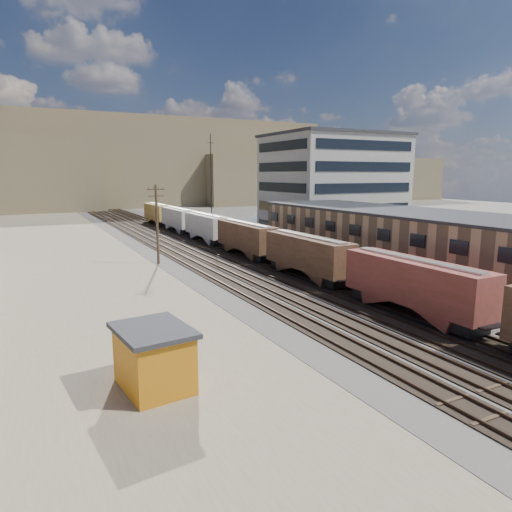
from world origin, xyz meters
name	(u,v)px	position (x,y,z in m)	size (l,w,h in m)	color
ballast_bed	(200,250)	(0.00, 50.00, 0.03)	(18.00, 200.00, 0.06)	#4C4742
dirt_yard	(62,276)	(-20.00, 40.00, 0.01)	(24.00, 180.00, 0.03)	#827559
asphalt_lot	(380,253)	(22.00, 35.00, 0.02)	(26.00, 120.00, 0.04)	#232326
rail_tracks	(196,249)	(-0.55, 50.00, 0.11)	(11.40, 200.00, 0.24)	black
freight_train	(273,244)	(3.80, 34.07, 2.79)	(3.00, 119.74, 4.46)	black
warehouse	(395,241)	(14.98, 25.00, 3.65)	(12.40, 40.40, 7.25)	tan
office_tower	(332,185)	(27.95, 54.95, 9.26)	(22.60, 18.60, 18.45)	#9E998E
utility_pole_north	(157,222)	(-8.50, 42.00, 5.30)	(2.20, 0.32, 10.00)	#382619
radio_mast	(211,187)	(6.00, 60.00, 9.12)	(1.20, 0.16, 18.00)	black
hills_north	(89,166)	(0.17, 167.92, 14.10)	(265.00, 80.00, 32.00)	brown
maintenance_shed	(154,357)	(-17.87, 8.40, 1.72)	(4.02, 4.94, 3.36)	#C07112
parked_car_blue	(351,240)	(23.62, 43.64, 0.84)	(2.78, 6.03, 1.68)	navy
parked_car_far	(321,229)	(28.61, 58.92, 0.69)	(1.62, 4.03, 1.37)	silver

